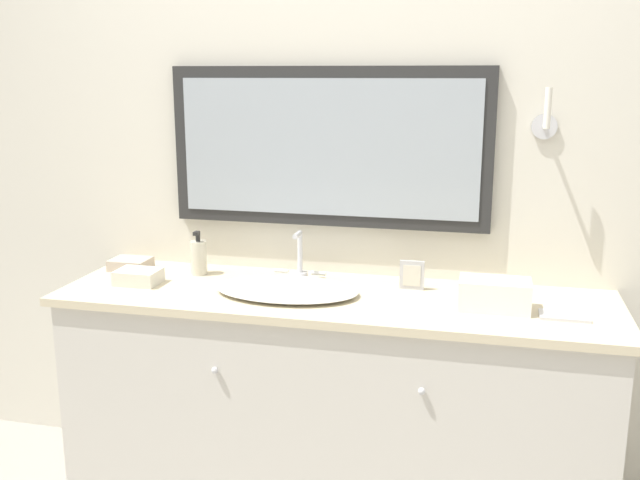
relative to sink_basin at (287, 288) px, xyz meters
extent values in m
cube|color=silver|center=(0.17, 0.34, 0.41)|extent=(8.00, 0.06, 2.55)
cube|color=#282828|center=(0.08, 0.29, 0.48)|extent=(1.25, 0.04, 0.61)
cube|color=#9EA8B2|center=(0.08, 0.27, 0.48)|extent=(1.16, 0.01, 0.52)
cylinder|color=silver|center=(0.88, 0.30, 0.58)|extent=(0.09, 0.01, 0.09)
cylinder|color=silver|center=(0.88, 0.25, 0.58)|extent=(0.02, 0.10, 0.02)
cylinder|color=white|center=(0.88, 0.20, 0.65)|extent=(0.02, 0.02, 0.14)
cube|color=beige|center=(0.17, 0.02, -0.46)|extent=(1.96, 0.55, 0.82)
cube|color=beige|center=(0.17, 0.02, -0.03)|extent=(2.02, 0.58, 0.03)
sphere|color=silver|center=(-0.19, -0.26, -0.23)|extent=(0.02, 0.02, 0.02)
sphere|color=silver|center=(0.52, -0.26, -0.23)|extent=(0.02, 0.02, 0.02)
ellipsoid|color=white|center=(0.00, -0.01, 0.00)|extent=(0.53, 0.33, 0.03)
cylinder|color=silver|center=(0.00, 0.18, 0.00)|extent=(0.06, 0.06, 0.03)
cylinder|color=silver|center=(0.00, 0.18, 0.09)|extent=(0.02, 0.02, 0.16)
cylinder|color=silver|center=(0.00, 0.15, 0.17)|extent=(0.02, 0.07, 0.02)
cylinder|color=white|center=(-0.07, 0.18, 0.01)|extent=(0.06, 0.02, 0.02)
cylinder|color=white|center=(0.08, 0.18, 0.01)|extent=(0.05, 0.02, 0.02)
cylinder|color=beige|center=(-0.41, 0.16, 0.05)|extent=(0.06, 0.06, 0.14)
cylinder|color=black|center=(-0.41, 0.16, 0.13)|extent=(0.02, 0.02, 0.04)
cube|color=black|center=(-0.41, 0.14, 0.15)|extent=(0.02, 0.03, 0.01)
cube|color=white|center=(0.73, -0.01, 0.03)|extent=(0.24, 0.14, 0.10)
cube|color=black|center=(0.73, -0.08, 0.03)|extent=(0.17, 0.01, 0.07)
cube|color=#B2B2B7|center=(0.44, 0.15, 0.04)|extent=(0.09, 0.01, 0.11)
cube|color=beige|center=(0.44, 0.14, 0.04)|extent=(0.06, 0.00, 0.08)
cube|color=silver|center=(-0.58, -0.02, 0.01)|extent=(0.16, 0.12, 0.05)
cube|color=#B7A899|center=(-0.71, 0.16, 0.00)|extent=(0.15, 0.12, 0.04)
cube|color=silver|center=(0.96, -0.04, -0.01)|extent=(0.16, 0.10, 0.01)
camera|label=1|loc=(0.70, -2.39, 0.76)|focal=40.00mm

